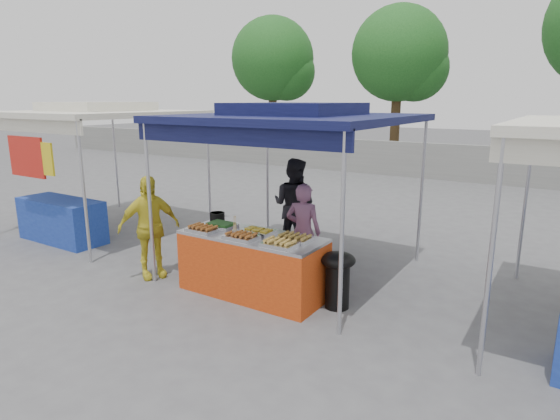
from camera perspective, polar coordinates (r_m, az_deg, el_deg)
The scene contains 22 objects.
ground_plane at distance 6.65m, azimuth -2.82°, elevation -9.86°, with size 80.00×80.00×0.00m, color #565658.
back_wall at distance 16.49m, azimuth 19.92°, elevation 5.50°, with size 40.00×0.25×1.20m, color gray.
main_canopy at distance 6.93m, azimuth 1.67°, elevation 11.29°, with size 3.20×3.20×2.57m.
neighbor_stall_left at distance 9.83m, azimuth -22.92°, elevation 6.35°, with size 3.20×3.20×2.57m.
tree_0 at distance 21.19m, azimuth -0.49°, elevation 17.54°, with size 3.60×3.56×6.11m.
tree_1 at distance 18.91m, azimuth 14.76°, elevation 17.51°, with size 3.57×3.52×6.05m.
vendor_table at distance 6.42m, azimuth -3.39°, elevation -6.66°, with size 2.00×0.80×0.85m.
food_tray_fl at distance 6.50m, azimuth -9.41°, elevation -2.31°, with size 0.42×0.30×0.07m.
food_tray_fm at distance 6.09m, azimuth -4.74°, elevation -3.24°, with size 0.42×0.30×0.07m.
food_tray_fr at distance 5.77m, azimuth -0.06°, elevation -4.15°, with size 0.42×0.30×0.07m.
food_tray_bl at distance 6.66m, azimuth -7.19°, elevation -1.86°, with size 0.42×0.30×0.07m.
food_tray_bm at distance 6.33m, azimuth -2.63°, elevation -2.57°, with size 0.42×0.30×0.07m.
food_tray_br at distance 6.00m, azimuth 1.81°, elevation -3.46°, with size 0.42×0.30×0.07m.
cooking_pot at distance 7.02m, azimuth -7.66°, elevation -0.82°, with size 0.22×0.22×0.13m, color black.
skewer_cup at distance 6.19m, azimuth -5.51°, elevation -2.85°, with size 0.08×0.08×0.10m, color #B4B3BA.
wok_burner at distance 6.04m, azimuth 7.05°, elevation -7.86°, with size 0.44×0.44×0.75m.
crate_left at distance 7.27m, azimuth -2.39°, elevation -6.49°, with size 0.51×0.36×0.30m, color #13289B.
crate_right at distance 6.89m, azimuth 2.51°, elevation -7.75°, with size 0.46×0.32×0.28m, color #13289B.
crate_stacked at distance 6.80m, azimuth 2.54°, elevation -5.63°, with size 0.43×0.30×0.26m, color #13289B.
vendor_woman at distance 6.87m, azimuth 2.85°, elevation -2.67°, with size 0.53×0.35×1.45m, color #835375.
helper_man at distance 8.18m, azimuth 1.72°, elevation 0.62°, with size 0.80×0.62×1.64m, color black.
customer_person at distance 7.19m, azimuth -15.67°, elevation -2.03°, with size 0.91×0.38×1.55m, color gold.
Camera 1 is at (3.56, -4.97, 2.61)m, focal length 30.00 mm.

